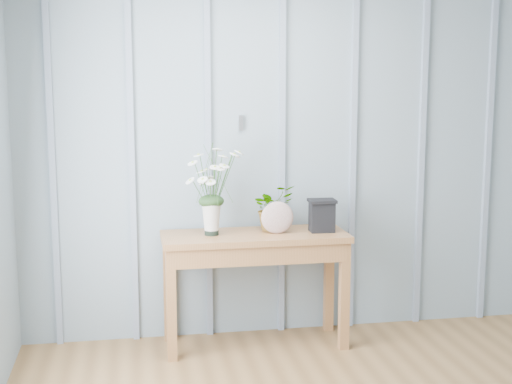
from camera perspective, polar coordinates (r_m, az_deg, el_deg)
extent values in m
cube|color=#81939E|center=(4.88, 4.93, 3.26)|extent=(4.00, 0.01, 2.50)
cube|color=silver|center=(4.74, -1.21, 5.54)|extent=(0.03, 0.01, 0.10)
cube|color=gray|center=(4.73, -16.01, 2.75)|extent=(0.04, 0.03, 2.50)
cube|color=gray|center=(4.70, -9.93, 2.93)|extent=(0.04, 0.03, 2.50)
cube|color=gray|center=(4.73, -3.85, 3.09)|extent=(0.04, 0.03, 2.50)
cube|color=gray|center=(4.81, 2.08, 3.20)|extent=(0.04, 0.03, 2.50)
cube|color=gray|center=(4.94, 7.77, 3.28)|extent=(0.04, 0.03, 2.50)
cube|color=gray|center=(5.12, 13.11, 3.32)|extent=(0.04, 0.03, 2.50)
cube|color=gray|center=(5.33, 18.07, 3.33)|extent=(0.04, 0.03, 2.50)
cube|color=brown|center=(4.62, -0.11, -3.58)|extent=(1.20, 0.45, 0.04)
cube|color=brown|center=(4.63, -0.11, -4.55)|extent=(1.13, 0.42, 0.12)
cube|color=brown|center=(4.48, -6.79, -9.01)|extent=(0.06, 0.06, 0.71)
cube|color=brown|center=(4.67, 7.07, -8.26)|extent=(0.06, 0.06, 0.71)
cube|color=brown|center=(4.82, -7.05, -7.70)|extent=(0.06, 0.06, 0.71)
cube|color=brown|center=(5.00, 5.84, -7.07)|extent=(0.06, 0.06, 0.71)
cylinder|color=black|center=(4.57, -3.57, -3.09)|extent=(0.09, 0.09, 0.06)
cone|color=beige|center=(4.56, -3.58, -2.04)|extent=(0.14, 0.14, 0.21)
ellipsoid|color=#1A3517|center=(4.54, -3.60, -0.74)|extent=(0.16, 0.14, 0.09)
imported|color=#1A3517|center=(4.69, 1.33, -1.25)|extent=(0.34, 0.32, 0.30)
ellipsoid|color=brown|center=(4.59, 1.72, -2.06)|extent=(0.21, 0.07, 0.21)
cube|color=black|center=(4.67, 5.29, -2.01)|extent=(0.16, 0.12, 0.19)
cube|color=black|center=(4.65, 5.31, -0.71)|extent=(0.18, 0.14, 0.02)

